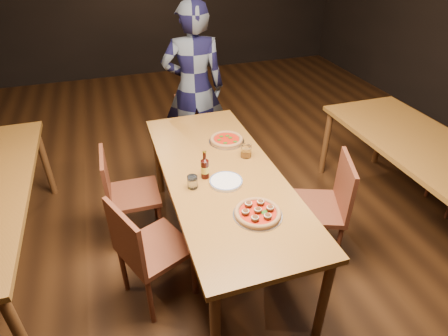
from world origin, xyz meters
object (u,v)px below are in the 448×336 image
object	(u,v)px
chair_main_e	(314,207)
amber_glass	(246,151)
pizza_margherita	(227,140)
chair_main_nw	(155,247)
water_glass	(192,182)
table_main	(222,181)
table_right	(430,157)
beer_bottle	(205,169)
chair_end	(194,135)
pizza_meatball	(258,212)
chair_main_sw	(134,194)
diner	(194,88)
plate_stack	(226,182)

from	to	relation	value
chair_main_e	amber_glass	distance (m)	0.67
pizza_margherita	chair_main_nw	bearing A→B (deg)	-136.42
water_glass	table_main	bearing A→B (deg)	24.36
table_right	beer_bottle	xyz separation A→B (m)	(-1.83, 0.18, 0.15)
chair_end	pizza_meatball	bearing A→B (deg)	-72.96
pizza_meatball	pizza_margherita	distance (m)	0.94
chair_main_e	chair_end	size ratio (longest dim) A/B	1.10
chair_main_sw	chair_main_e	xyz separation A→B (m)	(1.28, -0.62, 0.03)
chair_end	diner	bearing A→B (deg)	85.15
plate_stack	diner	world-z (taller)	diner
pizza_margherita	table_main	bearing A→B (deg)	-112.63
pizza_margherita	diner	world-z (taller)	diner
chair_main_nw	pizza_meatball	world-z (taller)	chair_main_nw
chair_end	plate_stack	bearing A→B (deg)	-76.43
chair_main_sw	pizza_meatball	size ratio (longest dim) A/B	2.79
pizza_margherita	beer_bottle	bearing A→B (deg)	-124.69
beer_bottle	plate_stack	bearing A→B (deg)	-42.73
table_right	chair_main_nw	size ratio (longest dim) A/B	2.26
chair_main_nw	plate_stack	size ratio (longest dim) A/B	3.85
pizza_margherita	plate_stack	distance (m)	0.58
table_right	diner	bearing A→B (deg)	134.41
pizza_margherita	plate_stack	size ratio (longest dim) A/B	1.26
beer_bottle	water_glass	size ratio (longest dim) A/B	2.33
amber_glass	diner	size ratio (longest dim) A/B	0.06
chair_main_e	amber_glass	size ratio (longest dim) A/B	9.05
pizza_margherita	water_glass	bearing A→B (deg)	-128.26
chair_main_nw	chair_end	xyz separation A→B (m)	(0.64, 1.51, -0.03)
beer_bottle	amber_glass	world-z (taller)	beer_bottle
chair_main_e	diner	xyz separation A→B (m)	(-0.51, 1.62, 0.40)
chair_main_nw	water_glass	size ratio (longest dim) A/B	9.94
chair_main_e	pizza_margherita	xyz separation A→B (m)	(-0.48, 0.66, 0.32)
pizza_meatball	diner	bearing A→B (deg)	87.49
water_glass	plate_stack	bearing A→B (deg)	-5.23
table_right	chair_end	world-z (taller)	chair_end
amber_glass	water_glass	bearing A→B (deg)	-151.68
chair_main_nw	water_glass	xyz separation A→B (m)	(0.31, 0.17, 0.35)
pizza_meatball	beer_bottle	distance (m)	0.53
pizza_margherita	chair_main_e	bearing A→B (deg)	-54.01
pizza_meatball	beer_bottle	bearing A→B (deg)	111.78
beer_bottle	diner	distance (m)	1.43
chair_main_sw	diner	size ratio (longest dim) A/B	0.50
pizza_margherita	amber_glass	distance (m)	0.28
table_right	chair_main_nw	bearing A→B (deg)	-178.05
table_right	chair_main_e	world-z (taller)	chair_main_e
diner	beer_bottle	bearing A→B (deg)	88.04
chair_main_nw	table_main	bearing A→B (deg)	-86.99
chair_main_e	plate_stack	bearing A→B (deg)	-78.03
diner	amber_glass	bearing A→B (deg)	103.66
table_main	table_right	xyz separation A→B (m)	(1.70, -0.20, 0.00)
amber_glass	diner	distance (m)	1.24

